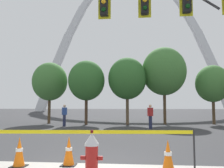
% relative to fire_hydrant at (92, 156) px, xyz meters
% --- Properties ---
extents(ground_plane, '(240.00, 240.00, 0.00)m').
position_rel_fire_hydrant_xyz_m(ground_plane, '(-0.26, 1.07, -0.47)').
color(ground_plane, '#333335').
extents(fire_hydrant, '(0.46, 0.48, 0.99)m').
position_rel_fire_hydrant_xyz_m(fire_hydrant, '(0.00, 0.00, 0.00)').
color(fire_hydrant, '#5E0F0D').
rests_on(fire_hydrant, ground).
extents(caution_tape_barrier, '(4.68, 0.40, 1.00)m').
position_rel_fire_hydrant_xyz_m(caution_tape_barrier, '(-0.14, 0.32, 0.20)').
color(caution_tape_barrier, '#232326').
rests_on(caution_tape_barrier, ground).
extents(traffic_cone_by_hydrant, '(0.36, 0.36, 0.73)m').
position_rel_fire_hydrant_xyz_m(traffic_cone_by_hydrant, '(1.63, 0.65, -0.11)').
color(traffic_cone_by_hydrant, black).
rests_on(traffic_cone_by_hydrant, ground).
extents(traffic_cone_mid_sidewalk, '(0.36, 0.36, 0.73)m').
position_rel_fire_hydrant_xyz_m(traffic_cone_mid_sidewalk, '(-1.95, 0.79, -0.11)').
color(traffic_cone_mid_sidewalk, black).
rests_on(traffic_cone_mid_sidewalk, ground).
extents(traffic_cone_curb_edge, '(0.36, 0.36, 0.73)m').
position_rel_fire_hydrant_xyz_m(traffic_cone_curb_edge, '(-0.77, 1.03, -0.11)').
color(traffic_cone_curb_edge, black).
rests_on(traffic_cone_curb_edge, ground).
extents(traffic_signal_gantry, '(7.82, 0.44, 6.00)m').
position_rel_fire_hydrant_xyz_m(traffic_signal_gantry, '(3.06, 3.03, 3.94)').
color(traffic_signal_gantry, '#232326').
rests_on(traffic_signal_gantry, ground).
extents(monument_arch, '(53.19, 2.15, 41.64)m').
position_rel_fire_hydrant_xyz_m(monument_arch, '(-0.26, 60.89, 18.02)').
color(monument_arch, silver).
rests_on(monument_arch, ground).
extents(tree_far_left, '(3.00, 3.00, 5.25)m').
position_rel_fire_hydrant_xyz_m(tree_far_left, '(-6.49, 15.27, 3.12)').
color(tree_far_left, brown).
rests_on(tree_far_left, ground).
extents(tree_left_mid, '(2.97, 2.97, 5.19)m').
position_rel_fire_hydrant_xyz_m(tree_left_mid, '(-3.10, 14.42, 3.08)').
color(tree_left_mid, '#473323').
rests_on(tree_left_mid, ground).
extents(tree_center_left, '(3.10, 3.10, 5.43)m').
position_rel_fire_hydrant_xyz_m(tree_center_left, '(0.21, 14.70, 3.25)').
color(tree_center_left, brown).
rests_on(tree_center_left, ground).
extents(tree_center_right, '(3.64, 3.64, 6.37)m').
position_rel_fire_hydrant_xyz_m(tree_center_right, '(3.25, 15.37, 3.89)').
color(tree_center_right, brown).
rests_on(tree_center_right, ground).
extents(tree_right_mid, '(2.78, 2.78, 4.86)m').
position_rel_fire_hydrant_xyz_m(tree_right_mid, '(7.23, 15.73, 2.86)').
color(tree_right_mid, brown).
rests_on(tree_right_mid, ground).
extents(pedestrian_walking_left, '(0.38, 0.38, 1.59)m').
position_rel_fire_hydrant_xyz_m(pedestrian_walking_left, '(1.83, 11.06, 0.35)').
color(pedestrian_walking_left, '#232847').
rests_on(pedestrian_walking_left, ground).
extents(pedestrian_standing_center, '(0.39, 0.35, 1.59)m').
position_rel_fire_hydrant_xyz_m(pedestrian_standing_center, '(-4.33, 12.52, 0.35)').
color(pedestrian_standing_center, '#232847').
rests_on(pedestrian_standing_center, ground).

